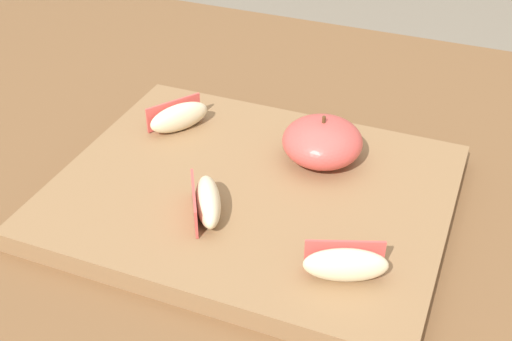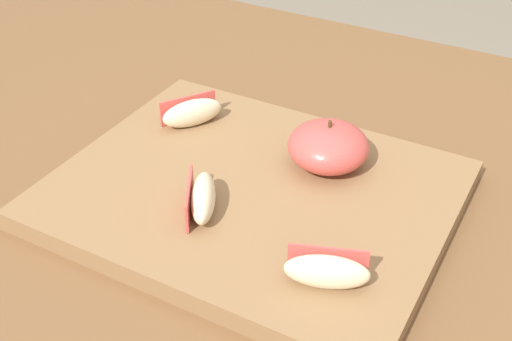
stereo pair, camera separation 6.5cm
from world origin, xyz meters
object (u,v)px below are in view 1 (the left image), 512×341
object	(u,v)px
cutting_board	(256,195)
apple_wedge_front	(179,117)
apple_half_skin_up	(322,141)
apple_wedge_right	(346,264)
apple_wedge_middle	(207,202)

from	to	relation	value
cutting_board	apple_wedge_front	bearing A→B (deg)	150.10
apple_half_skin_up	apple_wedge_right	size ratio (longest dim) A/B	1.12
apple_wedge_middle	apple_wedge_front	distance (m)	0.16
apple_wedge_middle	apple_wedge_right	distance (m)	0.15
apple_half_skin_up	apple_wedge_front	xyz separation A→B (m)	(-0.17, -0.00, -0.01)
apple_half_skin_up	apple_wedge_middle	world-z (taller)	apple_half_skin_up
cutting_board	apple_wedge_front	size ratio (longest dim) A/B	5.37
cutting_board	apple_half_skin_up	bearing A→B (deg)	56.73
apple_half_skin_up	apple_wedge_right	world-z (taller)	apple_half_skin_up
cutting_board	apple_wedge_right	xyz separation A→B (m)	(0.12, -0.09, 0.03)
cutting_board	apple_wedge_front	distance (m)	0.14
apple_wedge_front	apple_wedge_right	bearing A→B (deg)	-34.01
apple_half_skin_up	apple_wedge_middle	xyz separation A→B (m)	(-0.07, -0.13, -0.01)
apple_wedge_middle	apple_half_skin_up	bearing A→B (deg)	60.58
apple_wedge_right	apple_wedge_front	distance (m)	0.29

